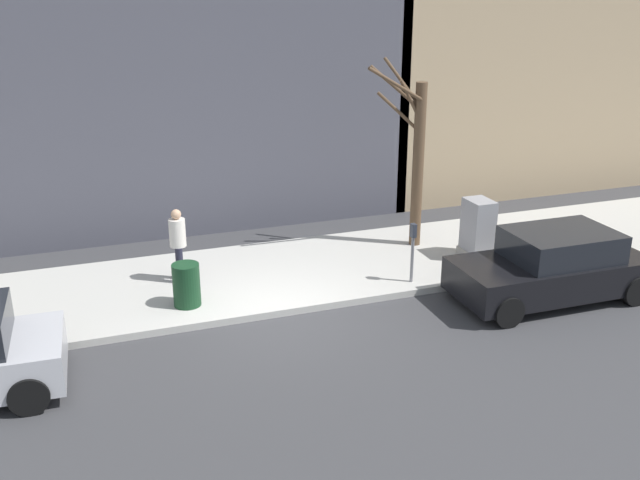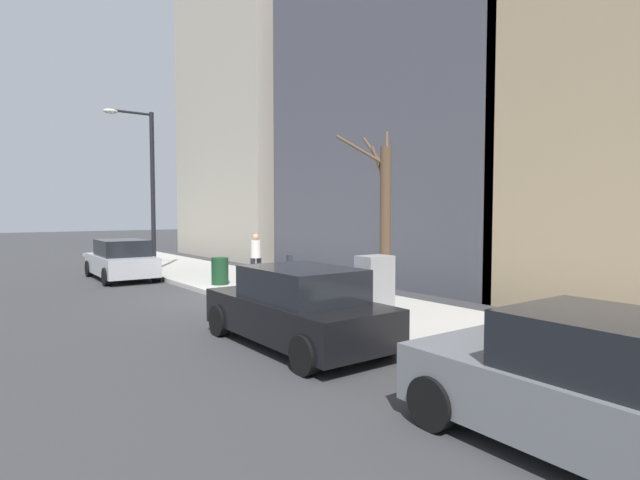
# 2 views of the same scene
# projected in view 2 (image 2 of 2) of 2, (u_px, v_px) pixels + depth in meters

# --- Properties ---
(ground_plane) EXTENTS (120.00, 120.00, 0.00)m
(ground_plane) POSITION_uv_depth(u_px,v_px,m) (217.00, 298.00, 14.77)
(ground_plane) COLOR #38383A
(sidewalk) EXTENTS (4.00, 36.00, 0.15)m
(sidewalk) POSITION_uv_depth(u_px,v_px,m) (274.00, 290.00, 15.97)
(sidewalk) COLOR #B2AFA8
(sidewalk) RESTS_ON ground
(parked_car_grey) EXTENTS (2.01, 4.24, 1.52)m
(parked_car_grey) POSITION_uv_depth(u_px,v_px,m) (613.00, 393.00, 5.01)
(parked_car_grey) COLOR slate
(parked_car_grey) RESTS_ON ground
(parked_car_black) EXTENTS (1.96, 4.22, 1.52)m
(parked_car_black) POSITION_uv_depth(u_px,v_px,m) (297.00, 308.00, 9.47)
(parked_car_black) COLOR black
(parked_car_black) RESTS_ON ground
(parked_car_silver) EXTENTS (2.05, 4.26, 1.52)m
(parked_car_silver) POSITION_uv_depth(u_px,v_px,m) (121.00, 260.00, 18.95)
(parked_car_silver) COLOR #B7B7BC
(parked_car_silver) RESTS_ON ground
(parking_meter) EXTENTS (0.14, 0.10, 1.35)m
(parking_meter) POSITION_uv_depth(u_px,v_px,m) (290.00, 276.00, 12.40)
(parking_meter) COLOR slate
(parking_meter) RESTS_ON sidewalk
(utility_box) EXTENTS (0.83, 0.61, 1.43)m
(utility_box) POSITION_uv_depth(u_px,v_px,m) (375.00, 288.00, 11.19)
(utility_box) COLOR #A8A399
(utility_box) RESTS_ON sidewalk
(streetlamp) EXTENTS (1.97, 0.32, 6.50)m
(streetlamp) POSITION_uv_depth(u_px,v_px,m) (146.00, 177.00, 20.41)
(streetlamp) COLOR black
(streetlamp) RESTS_ON sidewalk
(bare_tree) EXTENTS (1.14, 1.68, 4.60)m
(bare_tree) POSITION_uv_depth(u_px,v_px,m) (384.00, 218.00, 12.74)
(bare_tree) COLOR brown
(bare_tree) RESTS_ON sidewalk
(trash_bin) EXTENTS (0.56, 0.56, 0.90)m
(trash_bin) POSITION_uv_depth(u_px,v_px,m) (220.00, 271.00, 16.59)
(trash_bin) COLOR #14381E
(trash_bin) RESTS_ON sidewalk
(pedestrian_near_meter) EXTENTS (0.40, 0.36, 1.66)m
(pedestrian_near_meter) POSITION_uv_depth(u_px,v_px,m) (256.00, 255.00, 17.30)
(pedestrian_near_meter) COLOR #1E1E2D
(pedestrian_near_meter) RESTS_ON sidewalk
(office_block_center) EXTENTS (11.23, 11.23, 14.90)m
(office_block_center) POSITION_uv_depth(u_px,v_px,m) (457.00, 96.00, 21.07)
(office_block_center) COLOR #4C4C56
(office_block_center) RESTS_ON ground
(office_tower_right) EXTENTS (10.25, 10.25, 22.78)m
(office_tower_right) POSITION_uv_depth(u_px,v_px,m) (288.00, 67.00, 30.29)
(office_tower_right) COLOR #BCB29E
(office_tower_right) RESTS_ON ground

